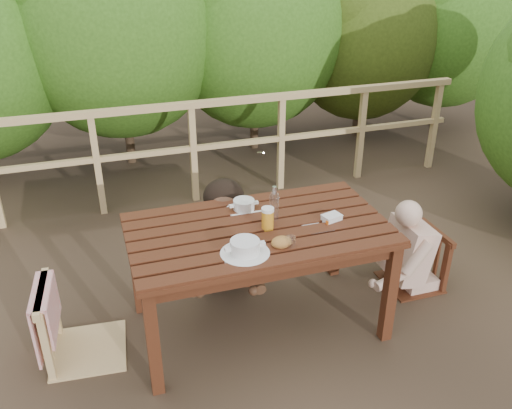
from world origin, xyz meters
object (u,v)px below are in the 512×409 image
object	(u,v)px
chair_left	(78,289)
chair_far	(225,220)
soup_near	(245,248)
bread_roll	(281,242)
beer_glass	(268,219)
tumbler	(290,243)
woman	(224,196)
diner_right	(424,215)
butter_tub	(332,218)
table	(258,278)
bottle	(274,204)
soup_far	(244,205)
chair_right	(417,237)

from	to	relation	value
chair_left	chair_far	size ratio (longest dim) A/B	1.04
soup_near	bread_roll	distance (m)	0.23
bread_roll	beer_glass	bearing A→B (deg)	91.98
chair_far	bread_roll	distance (m)	0.99
soup_near	tumbler	xyz separation A→B (m)	(0.28, -0.01, -0.01)
woman	tumbler	bearing A→B (deg)	112.93
diner_right	soup_near	size ratio (longest dim) A/B	4.09
beer_glass	butter_tub	distance (m)	0.43
diner_right	table	bearing A→B (deg)	94.09
beer_glass	butter_tub	world-z (taller)	beer_glass
beer_glass	bottle	bearing A→B (deg)	50.91
table	soup_far	bearing A→B (deg)	93.83
beer_glass	chair_right	bearing A→B (deg)	5.59
table	chair_left	size ratio (longest dim) A/B	1.67
chair_left	beer_glass	size ratio (longest dim) A/B	6.39
chair_right	bottle	size ratio (longest dim) A/B	3.36
diner_right	bread_roll	bearing A→B (deg)	105.81
chair_far	tumbler	size ratio (longest dim) A/B	12.52
chair_left	chair_right	distance (m)	2.38
bottle	soup_far	bearing A→B (deg)	126.26
table	soup_far	xyz separation A→B (m)	(-0.02, 0.26, 0.42)
tumbler	butter_tub	distance (m)	0.43
woman	bread_roll	world-z (taller)	woman
soup_near	bottle	xyz separation A→B (m)	(0.30, 0.33, 0.07)
diner_right	beer_glass	world-z (taller)	diner_right
bread_roll	beer_glass	world-z (taller)	beer_glass
table	soup_far	distance (m)	0.49
bottle	bread_roll	bearing A→B (deg)	-102.02
soup_far	bread_roll	distance (m)	0.52
bottle	beer_glass	bearing A→B (deg)	-129.09
chair_left	butter_tub	size ratio (longest dim) A/B	8.09
chair_far	soup_far	bearing A→B (deg)	-72.22
soup_far	bread_roll	world-z (taller)	soup_far
woman	butter_tub	distance (m)	0.93
table	diner_right	xyz separation A→B (m)	(1.29, 0.09, 0.22)
chair_left	tumbler	size ratio (longest dim) A/B	13.03
tumbler	butter_tub	bearing A→B (deg)	30.05
chair_right	tumbler	bearing A→B (deg)	-72.27
chair_far	tumbler	world-z (taller)	chair_far
woman	butter_tub	xyz separation A→B (m)	(0.52, -0.76, 0.12)
soup_near	bottle	distance (m)	0.45
chair_far	beer_glass	xyz separation A→B (m)	(0.09, -0.71, 0.36)
tumbler	butter_tub	size ratio (longest dim) A/B	0.62
table	beer_glass	distance (m)	0.46
woman	soup_near	world-z (taller)	woman
soup_far	tumbler	bearing A→B (deg)	-77.01
soup_near	soup_far	size ratio (longest dim) A/B	1.21
soup_far	soup_near	bearing A→B (deg)	-106.19
woman	tumbler	size ratio (longest dim) A/B	17.65
tumbler	bread_roll	bearing A→B (deg)	157.25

